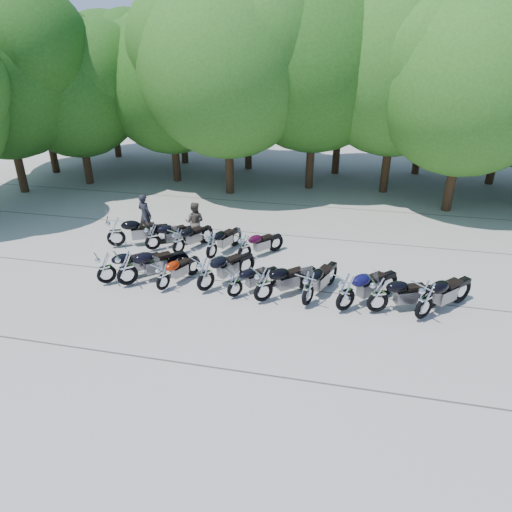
% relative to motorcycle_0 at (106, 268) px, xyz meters
% --- Properties ---
extents(ground, '(90.00, 90.00, 0.00)m').
position_rel_motorcycle_0_xyz_m(ground, '(4.99, -0.43, -0.65)').
color(ground, gray).
rests_on(ground, ground).
extents(tree_0, '(7.50, 7.50, 9.21)m').
position_rel_motorcycle_0_xyz_m(tree_0, '(-10.43, 12.55, 4.80)').
color(tree_0, '#3A2614').
rests_on(tree_0, ground).
extents(tree_1, '(6.97, 6.97, 8.55)m').
position_rel_motorcycle_0_xyz_m(tree_1, '(-7.05, 10.81, 4.41)').
color(tree_1, '#3A2614').
rests_on(tree_1, ground).
extents(tree_2, '(7.31, 7.31, 8.97)m').
position_rel_motorcycle_0_xyz_m(tree_2, '(-2.26, 12.41, 4.66)').
color(tree_2, '#3A2614').
rests_on(tree_2, ground).
extents(tree_3, '(8.70, 8.70, 10.67)m').
position_rel_motorcycle_0_xyz_m(tree_3, '(1.42, 10.81, 5.67)').
color(tree_3, '#3A2614').
rests_on(tree_3, ground).
extents(tree_4, '(9.13, 9.13, 11.20)m').
position_rel_motorcycle_0_xyz_m(tree_4, '(5.53, 12.66, 5.98)').
color(tree_4, '#3A2614').
rests_on(tree_4, ground).
extents(tree_5, '(9.04, 9.04, 11.10)m').
position_rel_motorcycle_0_xyz_m(tree_5, '(9.60, 12.78, 5.92)').
color(tree_5, '#3A2614').
rests_on(tree_5, ground).
extents(tree_6, '(8.00, 8.00, 9.82)m').
position_rel_motorcycle_0_xyz_m(tree_6, '(12.54, 10.39, 5.16)').
color(tree_6, '#3A2614').
rests_on(tree_6, ground).
extents(tree_9, '(7.59, 7.59, 9.32)m').
position_rel_motorcycle_0_xyz_m(tree_9, '(-8.54, 17.16, 4.86)').
color(tree_9, '#3A2614').
rests_on(tree_9, ground).
extents(tree_10, '(7.78, 7.78, 9.55)m').
position_rel_motorcycle_0_xyz_m(tree_10, '(-3.30, 16.54, 5.00)').
color(tree_10, '#3A2614').
rests_on(tree_10, ground).
extents(tree_11, '(7.56, 7.56, 9.28)m').
position_rel_motorcycle_0_xyz_m(tree_11, '(1.23, 16.00, 4.84)').
color(tree_11, '#3A2614').
rests_on(tree_11, ground).
extents(tree_12, '(7.88, 7.88, 9.67)m').
position_rel_motorcycle_0_xyz_m(tree_12, '(6.79, 16.04, 5.07)').
color(tree_12, '#3A2614').
rests_on(tree_12, ground).
extents(tree_13, '(8.31, 8.31, 10.20)m').
position_rel_motorcycle_0_xyz_m(tree_13, '(11.68, 17.05, 5.38)').
color(tree_13, '#3A2614').
rests_on(tree_13, ground).
extents(motorcycle_0, '(2.17, 2.10, 1.31)m').
position_rel_motorcycle_0_xyz_m(motorcycle_0, '(0.00, 0.00, 0.00)').
color(motorcycle_0, black).
rests_on(motorcycle_0, ground).
extents(motorcycle_1, '(2.40, 2.30, 1.44)m').
position_rel_motorcycle_0_xyz_m(motorcycle_1, '(0.77, 0.02, 0.07)').
color(motorcycle_1, black).
rests_on(motorcycle_1, ground).
extents(motorcycle_2, '(1.38, 2.10, 1.15)m').
position_rel_motorcycle_0_xyz_m(motorcycle_2, '(2.05, -0.00, -0.08)').
color(motorcycle_2, '#A02005').
rests_on(motorcycle_2, ground).
extents(motorcycle_3, '(2.02, 2.47, 1.40)m').
position_rel_motorcycle_0_xyz_m(motorcycle_3, '(3.47, 0.23, 0.04)').
color(motorcycle_3, black).
rests_on(motorcycle_3, ground).
extents(motorcycle_4, '(1.83, 1.91, 1.15)m').
position_rel_motorcycle_0_xyz_m(motorcycle_4, '(4.51, 0.06, -0.08)').
color(motorcycle_4, black).
rests_on(motorcycle_4, ground).
extents(motorcycle_5, '(2.28, 2.18, 1.37)m').
position_rel_motorcycle_0_xyz_m(motorcycle_5, '(5.47, -0.03, 0.03)').
color(motorcycle_5, black).
rests_on(motorcycle_5, ground).
extents(motorcycle_6, '(1.51, 2.47, 1.34)m').
position_rel_motorcycle_0_xyz_m(motorcycle_6, '(6.88, 0.07, 0.02)').
color(motorcycle_6, black).
rests_on(motorcycle_6, ground).
extents(motorcycle_7, '(2.36, 2.37, 1.45)m').
position_rel_motorcycle_0_xyz_m(motorcycle_7, '(8.04, -0.02, 0.07)').
color(motorcycle_7, '#0D0C36').
rests_on(motorcycle_7, ground).
extents(motorcycle_8, '(2.51, 1.61, 1.36)m').
position_rel_motorcycle_0_xyz_m(motorcycle_8, '(9.01, 0.10, 0.03)').
color(motorcycle_8, black).
rests_on(motorcycle_8, ground).
extents(motorcycle_9, '(2.35, 2.40, 1.46)m').
position_rel_motorcycle_0_xyz_m(motorcycle_9, '(10.35, 0.02, 0.07)').
color(motorcycle_9, black).
rests_on(motorcycle_9, ground).
extents(motorcycle_10, '(2.60, 1.79, 1.43)m').
position_rel_motorcycle_0_xyz_m(motorcycle_10, '(-1.14, 2.86, 0.06)').
color(motorcycle_10, black).
rests_on(motorcycle_10, ground).
extents(motorcycle_11, '(2.11, 2.02, 1.27)m').
position_rel_motorcycle_0_xyz_m(motorcycle_11, '(0.42, 2.89, -0.02)').
color(motorcycle_11, black).
rests_on(motorcycle_11, ground).
extents(motorcycle_12, '(1.53, 2.19, 1.20)m').
position_rel_motorcycle_0_xyz_m(motorcycle_12, '(1.53, 2.78, -0.05)').
color(motorcycle_12, black).
rests_on(motorcycle_12, ground).
extents(motorcycle_13, '(1.39, 2.30, 1.25)m').
position_rel_motorcycle_0_xyz_m(motorcycle_13, '(2.92, 2.63, -0.03)').
color(motorcycle_13, black).
rests_on(motorcycle_13, ground).
extents(motorcycle_14, '(1.87, 2.00, 1.19)m').
position_rel_motorcycle_0_xyz_m(motorcycle_14, '(4.17, 2.80, -0.06)').
color(motorcycle_14, '#36071E').
rests_on(motorcycle_14, ground).
extents(rider_0, '(0.79, 0.66, 1.85)m').
position_rel_motorcycle_0_xyz_m(rider_0, '(-0.52, 4.32, 0.27)').
color(rider_0, black).
rests_on(rider_0, ground).
extents(rider_1, '(0.86, 0.69, 1.70)m').
position_rel_motorcycle_0_xyz_m(rider_1, '(1.74, 4.18, 0.20)').
color(rider_1, brown).
rests_on(rider_1, ground).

